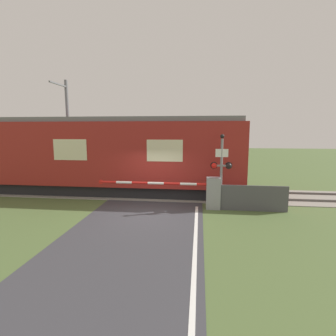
# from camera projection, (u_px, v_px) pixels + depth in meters

# --- Properties ---
(ground_plane) EXTENTS (80.00, 80.00, 0.00)m
(ground_plane) POSITION_uv_depth(u_px,v_px,m) (148.00, 212.00, 10.93)
(ground_plane) COLOR #4C6033
(track_bed) EXTENTS (36.00, 3.20, 0.13)m
(track_bed) POSITION_uv_depth(u_px,v_px,m) (159.00, 193.00, 14.08)
(track_bed) COLOR gray
(track_bed) RESTS_ON ground_plane
(train) EXTENTS (17.03, 2.88, 4.04)m
(train) POSITION_uv_depth(u_px,v_px,m) (83.00, 155.00, 14.28)
(train) COLOR black
(train) RESTS_ON ground_plane
(crossing_barrier) EXTENTS (5.44, 0.44, 1.38)m
(crossing_barrier) POSITION_uv_depth(u_px,v_px,m) (205.00, 192.00, 11.36)
(crossing_barrier) COLOR gray
(crossing_barrier) RESTS_ON ground_plane
(signal_post) EXTENTS (0.93, 0.26, 3.23)m
(signal_post) POSITION_uv_depth(u_px,v_px,m) (221.00, 167.00, 11.25)
(signal_post) COLOR gray
(signal_post) RESTS_ON ground_plane
(catenary_pole) EXTENTS (0.20, 1.90, 6.41)m
(catenary_pole) POSITION_uv_depth(u_px,v_px,m) (68.00, 131.00, 16.26)
(catenary_pole) COLOR slate
(catenary_pole) RESTS_ON ground_plane
(roadside_fence) EXTENTS (3.32, 0.06, 1.10)m
(roadside_fence) POSITION_uv_depth(u_px,v_px,m) (247.00, 198.00, 11.05)
(roadside_fence) COLOR #4C4C51
(roadside_fence) RESTS_ON ground_plane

